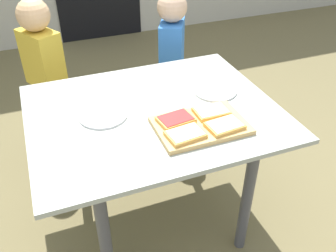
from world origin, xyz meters
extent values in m
plane|color=brown|center=(0.00, 0.00, 0.00)|extent=(16.00, 16.00, 0.00)
cube|color=#A0A59B|center=(0.00, 0.00, 0.68)|extent=(1.10, 0.89, 0.02)
cylinder|color=#4C4C51|center=(-0.33, -0.33, 0.34)|extent=(0.05, 0.05, 0.67)
cylinder|color=#4C4C51|center=(0.33, -0.33, 0.34)|extent=(0.05, 0.05, 0.67)
cylinder|color=#4C4C51|center=(-0.33, 0.33, 0.34)|extent=(0.05, 0.05, 0.67)
cylinder|color=#4C4C51|center=(0.33, 0.33, 0.34)|extent=(0.05, 0.05, 0.67)
cube|color=tan|center=(0.14, -0.20, 0.70)|extent=(0.38, 0.26, 0.02)
cube|color=gold|center=(0.05, -0.26, 0.72)|extent=(0.16, 0.12, 0.02)
cube|color=beige|center=(0.05, -0.26, 0.73)|extent=(0.14, 0.11, 0.00)
cube|color=gold|center=(0.05, -0.14, 0.72)|extent=(0.16, 0.12, 0.02)
cube|color=#AC2A29|center=(0.05, -0.14, 0.73)|extent=(0.14, 0.11, 0.00)
cube|color=gold|center=(0.22, -0.14, 0.72)|extent=(0.15, 0.10, 0.02)
cube|color=beige|center=(0.22, -0.14, 0.73)|extent=(0.13, 0.09, 0.00)
cube|color=gold|center=(0.22, -0.26, 0.72)|extent=(0.15, 0.12, 0.02)
cube|color=beige|center=(0.22, -0.26, 0.73)|extent=(0.14, 0.10, 0.00)
cylinder|color=silver|center=(0.34, 0.05, 0.70)|extent=(0.21, 0.21, 0.01)
cylinder|color=white|center=(-0.22, 0.03, 0.70)|extent=(0.21, 0.21, 0.01)
cylinder|color=#3C3251|center=(-0.44, 0.82, 0.26)|extent=(0.09, 0.09, 0.52)
cylinder|color=#3C3251|center=(-0.38, 0.70, 0.26)|extent=(0.09, 0.09, 0.52)
cube|color=gold|center=(-0.41, 0.76, 0.68)|extent=(0.24, 0.28, 0.33)
sphere|color=#DEAC7A|center=(-0.41, 0.76, 0.94)|extent=(0.18, 0.18, 0.18)
cylinder|color=#254A5E|center=(0.41, 0.78, 0.24)|extent=(0.09, 0.09, 0.49)
cylinder|color=#254A5E|center=(0.34, 0.66, 0.24)|extent=(0.09, 0.09, 0.49)
cube|color=blue|center=(0.37, 0.72, 0.65)|extent=(0.23, 0.28, 0.33)
sphere|color=#DEB190|center=(0.37, 0.72, 0.90)|extent=(0.18, 0.18, 0.18)
camera|label=1|loc=(-0.44, -1.32, 1.59)|focal=39.52mm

